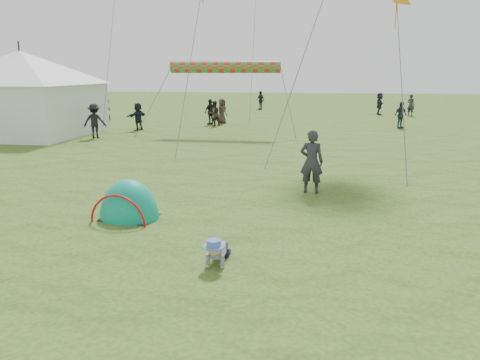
% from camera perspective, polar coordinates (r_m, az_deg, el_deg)
% --- Properties ---
extents(ground, '(140.00, 140.00, 0.00)m').
position_cam_1_polar(ground, '(8.29, -7.69, -11.38)').
color(ground, '#274C16').
extents(crawling_toddler, '(0.53, 0.74, 0.56)m').
position_cam_1_polar(crawling_toddler, '(8.54, -2.85, -8.51)').
color(crawling_toddler, black).
rests_on(crawling_toddler, ground).
extents(popup_tent, '(1.59, 1.36, 1.88)m').
position_cam_1_polar(popup_tent, '(11.53, -13.30, -4.51)').
color(popup_tent, '#087452').
rests_on(popup_tent, ground).
extents(standing_adult, '(0.70, 0.50, 1.82)m').
position_cam_1_polar(standing_adult, '(13.47, 8.72, 2.22)').
color(standing_adult, '#2A2A2F').
rests_on(standing_adult, ground).
extents(event_marquee, '(7.01, 7.01, 4.81)m').
position_cam_1_polar(event_marquee, '(28.14, -24.92, 9.87)').
color(event_marquee, white).
rests_on(event_marquee, ground).
extents(crowd_person_0, '(0.70, 0.74, 1.71)m').
position_cam_1_polar(crowd_person_0, '(30.53, -15.94, 7.81)').
color(crowd_person_0, black).
rests_on(crowd_person_0, ground).
extents(crowd_person_2, '(0.89, 1.02, 1.65)m').
position_cam_1_polar(crowd_person_2, '(30.87, -3.60, 8.28)').
color(crowd_person_2, black).
rests_on(crowd_person_2, ground).
extents(crowd_person_3, '(1.28, 0.91, 1.79)m').
position_cam_1_polar(crowd_person_3, '(25.60, -17.30, 6.88)').
color(crowd_person_3, black).
rests_on(crowd_person_3, ground).
extents(crowd_person_5, '(0.61, 1.63, 1.73)m').
position_cam_1_polar(crowd_person_5, '(39.82, 16.65, 8.91)').
color(crowd_person_5, '#1F2737').
rests_on(crowd_person_5, ground).
extents(crowd_person_6, '(0.73, 0.71, 1.68)m').
position_cam_1_polar(crowd_person_6, '(33.67, -23.41, 7.67)').
color(crowd_person_6, black).
rests_on(crowd_person_6, ground).
extents(crowd_person_7, '(0.97, 0.97, 1.59)m').
position_cam_1_polar(crowd_person_7, '(30.00, -3.16, 8.09)').
color(crowd_person_7, '#2C221C').
rests_on(crowd_person_7, ground).
extents(crowd_person_8, '(0.99, 0.98, 1.68)m').
position_cam_1_polar(crowd_person_8, '(43.26, 2.51, 9.70)').
color(crowd_person_8, '#1F2636').
rests_on(crowd_person_8, ground).
extents(crowd_person_9, '(1.24, 1.18, 1.69)m').
position_cam_1_polar(crowd_person_9, '(36.28, -16.38, 8.54)').
color(crowd_person_9, '#22232C').
rests_on(crowd_person_9, ground).
extents(crowd_person_10, '(0.81, 0.95, 1.64)m').
position_cam_1_polar(crowd_person_10, '(31.56, -2.20, 8.39)').
color(crowd_person_10, '#362E24').
rests_on(crowd_person_10, ground).
extents(crowd_person_11, '(0.96, 1.57, 1.62)m').
position_cam_1_polar(crowd_person_11, '(28.45, -12.31, 7.56)').
color(crowd_person_11, black).
rests_on(crowd_person_11, ground).
extents(crowd_person_12, '(0.73, 0.69, 1.67)m').
position_cam_1_polar(crowd_person_12, '(39.35, 20.10, 8.58)').
color(crowd_person_12, '#27262F').
rests_on(crowd_person_12, ground).
extents(crowd_person_13, '(1.11, 1.09, 1.80)m').
position_cam_1_polar(crowd_person_13, '(40.24, -19.23, 8.82)').
color(crowd_person_13, black).
rests_on(crowd_person_13, ground).
extents(crowd_person_14, '(0.99, 0.91, 1.62)m').
position_cam_1_polar(crowd_person_14, '(30.40, 18.99, 7.50)').
color(crowd_person_14, '#263441').
rests_on(crowd_person_14, ground).
extents(rainbow_tube_kite, '(6.00, 0.64, 0.64)m').
position_cam_1_polar(rainbow_tube_kite, '(25.94, -1.85, 13.61)').
color(rainbow_tube_kite, red).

